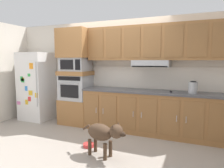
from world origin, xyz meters
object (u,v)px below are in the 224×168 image
Objects in this scene: microwave at (76,64)px; screwdriver at (171,92)px; built_in_oven at (76,87)px; electric_kettle at (193,88)px; dog_food_bowl at (89,145)px; refrigerator at (37,86)px; dog at (104,133)px.

screwdriver is (2.28, -0.06, -0.53)m from microwave.
electric_kettle is (2.67, -0.05, 0.13)m from built_in_oven.
screwdriver is 0.79× the size of dog_food_bowl.
microwave is (1.17, 0.07, 0.58)m from refrigerator.
screwdriver is 1.69m from dog.
microwave is at bearing 130.45° from dog_food_bowl.
dog reaches higher than dog_food_bowl.
microwave reaches higher than screwdriver.
microwave is (0.00, -0.00, 0.56)m from built_in_oven.
screwdriver is (3.45, 0.01, 0.05)m from refrigerator.
built_in_oven reaches higher than dog.
refrigerator is at bearing -176.68° from microwave.
built_in_oven is at bearing 146.96° from dog.
built_in_oven is at bearing 178.99° from electric_kettle.
electric_kettle is (0.40, 0.01, 0.10)m from screwdriver.
refrigerator is 3.45m from screwdriver.
built_in_oven is at bearing 179.23° from microwave.
dog is (-0.88, -1.33, -0.54)m from screwdriver.
screwdriver is (2.28, -0.06, 0.03)m from built_in_oven.
refrigerator is 2.73× the size of microwave.
built_in_oven reaches higher than electric_kettle.
refrigerator is 2.55m from dog_food_bowl.
dog is 0.61m from dog_food_bowl.
electric_kettle is 1.97m from dog.
microwave is 4.07× the size of screwdriver.
dog_food_bowl is (0.98, -1.15, -0.87)m from built_in_oven.
screwdriver reaches higher than dog.
dog is (1.39, -1.39, -1.06)m from microwave.
screwdriver is at bearing 68.43° from dog.
refrigerator reaches higher than microwave.
built_in_oven is at bearing 130.45° from dog_food_bowl.
dog_food_bowl is at bearing -26.68° from refrigerator.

